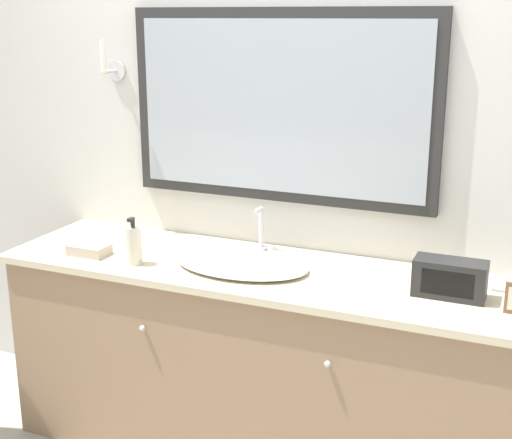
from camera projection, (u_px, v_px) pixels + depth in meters
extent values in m
cube|color=silver|center=(291.00, 149.00, 3.05)|extent=(8.00, 0.06, 2.55)
cube|color=#282828|center=(280.00, 107.00, 2.97)|extent=(1.35, 0.04, 0.80)
cube|color=#9EA8B2|center=(278.00, 108.00, 2.95)|extent=(1.26, 0.01, 0.71)
cylinder|color=silver|center=(117.00, 71.00, 3.25)|extent=(0.09, 0.01, 0.09)
cylinder|color=silver|center=(110.00, 72.00, 3.20)|extent=(0.02, 0.10, 0.02)
cylinder|color=white|center=(103.00, 56.00, 3.14)|extent=(0.02, 0.02, 0.14)
cube|color=#937556|center=(261.00, 366.00, 2.99)|extent=(2.12, 0.57, 0.82)
cube|color=beige|center=(261.00, 271.00, 2.88)|extent=(2.19, 0.61, 0.03)
sphere|color=silver|center=(142.00, 328.00, 2.81)|extent=(0.02, 0.02, 0.02)
sphere|color=silver|center=(328.00, 364.00, 2.52)|extent=(0.02, 0.02, 0.02)
ellipsoid|color=white|center=(242.00, 264.00, 2.87)|extent=(0.56, 0.36, 0.03)
cylinder|color=silver|center=(261.00, 250.00, 3.04)|extent=(0.06, 0.06, 0.03)
cylinder|color=silver|center=(261.00, 228.00, 3.02)|extent=(0.02, 0.02, 0.17)
cylinder|color=silver|center=(258.00, 210.00, 2.96)|extent=(0.02, 0.07, 0.02)
cylinder|color=white|center=(245.00, 244.00, 3.07)|extent=(0.05, 0.02, 0.02)
cylinder|color=white|center=(277.00, 249.00, 3.01)|extent=(0.05, 0.02, 0.02)
cylinder|color=beige|center=(134.00, 246.00, 2.90)|extent=(0.07, 0.07, 0.16)
cylinder|color=black|center=(133.00, 223.00, 2.87)|extent=(0.02, 0.02, 0.04)
cube|color=black|center=(131.00, 220.00, 2.85)|extent=(0.02, 0.03, 0.01)
cube|color=black|center=(450.00, 278.00, 2.56)|extent=(0.26, 0.12, 0.14)
cube|color=black|center=(447.00, 283.00, 2.51)|extent=(0.18, 0.01, 0.09)
cube|color=#B7A899|center=(89.00, 250.00, 3.02)|extent=(0.17, 0.11, 0.04)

